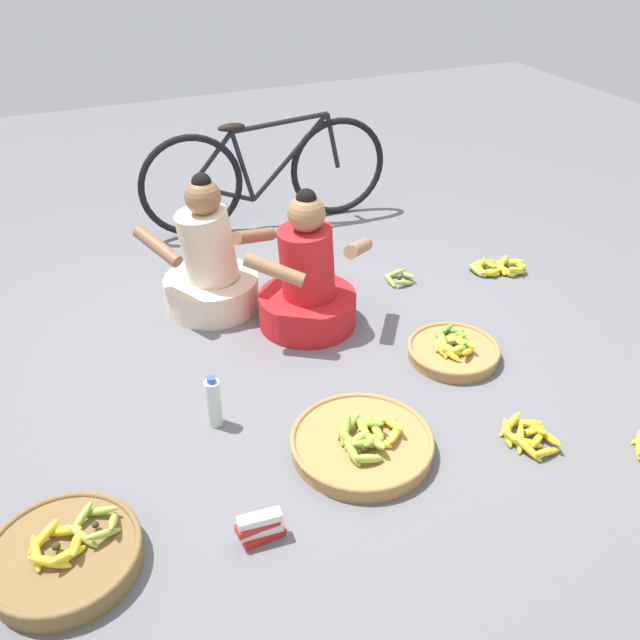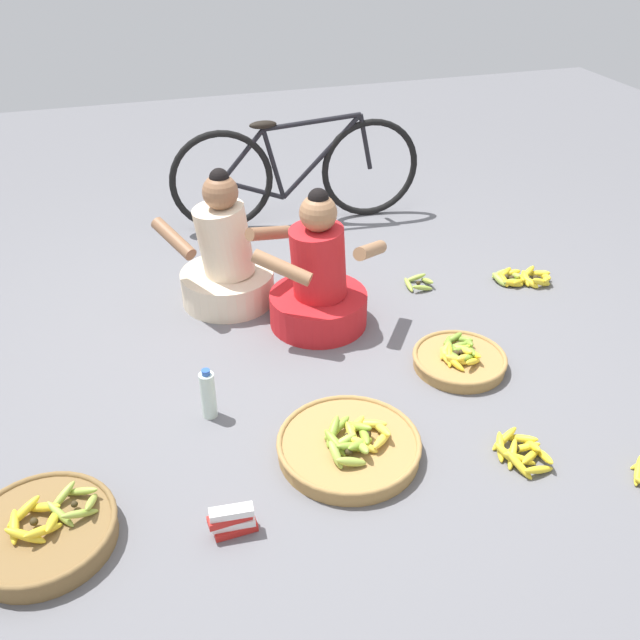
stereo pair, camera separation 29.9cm
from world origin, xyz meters
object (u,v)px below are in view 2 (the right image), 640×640
(banana_basket_near_vendor, at_px, (459,359))
(vendor_woman_behind, at_px, (226,261))
(bicycle_leaning, at_px, (297,172))
(banana_basket_front_right, at_px, (43,531))
(banana_basket_back_right, at_px, (349,445))
(loose_bananas_front_left, at_px, (418,283))
(vendor_woman_front, at_px, (319,284))
(loose_bananas_back_left, at_px, (521,452))
(packet_carton_stack, at_px, (233,521))
(loose_bananas_front_center, at_px, (522,278))
(water_bottle, at_px, (208,395))

(banana_basket_near_vendor, bearing_deg, vendor_woman_behind, 135.23)
(bicycle_leaning, bearing_deg, banana_basket_front_right, -123.94)
(banana_basket_back_right, bearing_deg, banana_basket_near_vendor, 30.73)
(loose_bananas_front_left, bearing_deg, vendor_woman_front, -162.92)
(loose_bananas_back_left, bearing_deg, banana_basket_back_right, 161.07)
(vendor_woman_front, xyz_separation_m, vendor_woman_behind, (-0.42, 0.38, 0.00))
(banana_basket_front_right, distance_m, loose_bananas_back_left, 1.88)
(vendor_woman_front, xyz_separation_m, banana_basket_near_vendor, (0.55, -0.58, -0.20))
(loose_bananas_front_left, bearing_deg, banana_basket_front_right, -147.28)
(banana_basket_front_right, bearing_deg, bicycle_leaning, 56.06)
(loose_bananas_front_left, bearing_deg, packet_carton_stack, -133.26)
(packet_carton_stack, bearing_deg, loose_bananas_front_center, 33.93)
(loose_bananas_back_left, distance_m, water_bottle, 1.36)
(banana_basket_near_vendor, height_order, banana_basket_front_right, banana_basket_front_right)
(vendor_woman_behind, relative_size, water_bottle, 3.10)
(banana_basket_back_right, bearing_deg, loose_bananas_front_center, 36.57)
(bicycle_leaning, xyz_separation_m, water_bottle, (-0.93, -1.88, -0.24))
(water_bottle, bearing_deg, bicycle_leaning, 63.77)
(vendor_woman_behind, distance_m, banana_basket_near_vendor, 1.37)
(vendor_woman_front, height_order, banana_basket_near_vendor, vendor_woman_front)
(banana_basket_front_right, bearing_deg, loose_bananas_front_left, 32.72)
(bicycle_leaning, xyz_separation_m, loose_bananas_front_center, (1.04, -1.22, -0.33))
(banana_basket_back_right, bearing_deg, packet_carton_stack, -154.01)
(banana_basket_near_vendor, relative_size, loose_bananas_back_left, 1.65)
(vendor_woman_behind, xyz_separation_m, banana_basket_back_right, (0.25, -1.38, -0.20))
(vendor_woman_front, relative_size, loose_bananas_back_left, 2.76)
(vendor_woman_behind, relative_size, banana_basket_near_vendor, 1.69)
(vendor_woman_front, bearing_deg, banana_basket_back_right, -99.65)
(banana_basket_front_right, xyz_separation_m, water_bottle, (0.69, 0.52, 0.06))
(vendor_woman_behind, distance_m, banana_basket_front_right, 1.78)
(bicycle_leaning, relative_size, loose_bananas_front_left, 10.69)
(banana_basket_back_right, distance_m, water_bottle, 0.67)
(bicycle_leaning, bearing_deg, water_bottle, -116.23)
(loose_bananas_back_left, bearing_deg, packet_carton_stack, -178.38)
(vendor_woman_front, height_order, packet_carton_stack, vendor_woman_front)
(loose_bananas_front_center, distance_m, packet_carton_stack, 2.40)
(banana_basket_front_right, bearing_deg, loose_bananas_back_left, -3.74)
(water_bottle, bearing_deg, packet_carton_stack, -92.27)
(loose_bananas_back_left, distance_m, packet_carton_stack, 1.22)
(banana_basket_back_right, bearing_deg, banana_basket_front_right, -174.90)
(bicycle_leaning, bearing_deg, loose_bananas_front_left, -68.16)
(loose_bananas_front_center, bearing_deg, vendor_woman_front, -176.75)
(banana_basket_near_vendor, distance_m, banana_basket_back_right, 0.83)
(banana_basket_front_right, relative_size, loose_bananas_back_left, 1.93)
(bicycle_leaning, xyz_separation_m, packet_carton_stack, (-0.95, -2.56, -0.30))
(loose_bananas_front_left, bearing_deg, banana_basket_back_right, -124.93)
(bicycle_leaning, xyz_separation_m, banana_basket_front_right, (-1.62, -2.40, -0.30))
(banana_basket_back_right, xyz_separation_m, loose_bananas_front_left, (0.85, 1.21, -0.02))
(loose_bananas_back_left, bearing_deg, bicycle_leaning, 95.89)
(vendor_woman_front, bearing_deg, banana_basket_front_right, -141.10)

